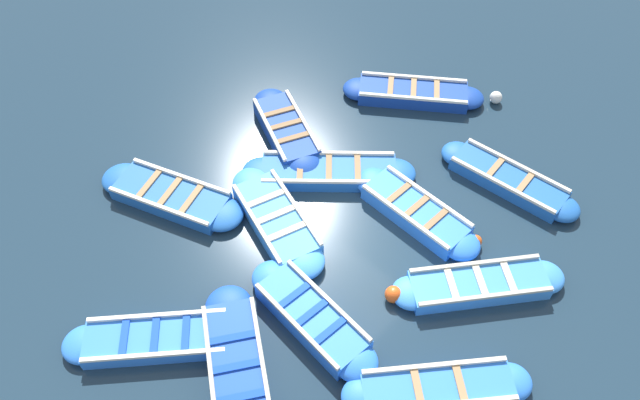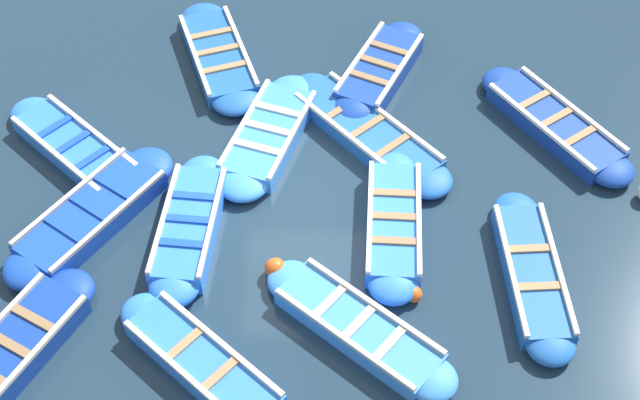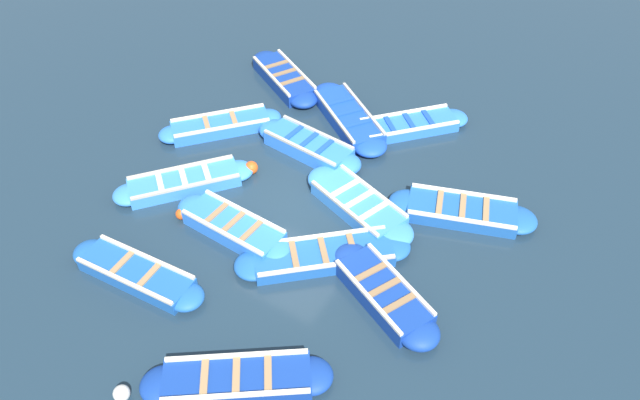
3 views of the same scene
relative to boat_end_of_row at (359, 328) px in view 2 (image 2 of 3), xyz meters
The scene contains 16 objects.
ground_plane 2.86m from the boat_end_of_row, 162.75° to the right, with size 120.00×120.00×0.00m, color #1C303F.
boat_end_of_row is the anchor object (origin of this frame).
boat_far_corner 2.13m from the boat_end_of_row, 163.20° to the left, with size 3.32×1.01×0.44m.
boat_bow_out 3.01m from the boat_end_of_row, 110.79° to the left, with size 3.47×1.02×0.39m.
boat_drifting 5.91m from the boat_end_of_row, behind, with size 3.26×2.14×0.46m.
boat_broadside 3.40m from the boat_end_of_row, 124.23° to the right, with size 3.30×1.11×0.47m.
boat_outer_right 2.42m from the boat_end_of_row, 73.78° to the right, with size 2.83×3.07×0.40m.
boat_mid_row 5.00m from the boat_end_of_row, 115.73° to the right, with size 3.52×2.85×0.43m.
boat_tucked 5.23m from the boat_end_of_row, 84.50° to the right, with size 3.36×2.38×0.44m.
boat_outer_left 4.42m from the boat_end_of_row, 158.87° to the right, with size 3.50×1.97×0.41m.
boat_inner_gap 4.25m from the boat_end_of_row, behind, with size 3.58×3.35×0.36m.
boat_alongside 6.89m from the boat_end_of_row, 156.78° to the right, with size 3.66×2.05×0.38m.
boat_centre 6.35m from the boat_end_of_row, 126.45° to the right, with size 2.98×3.15×0.36m.
boat_near_quay 5.82m from the boat_end_of_row, 140.37° to the left, with size 3.44×2.80×0.40m.
buoy_orange_near 1.73m from the boat_end_of_row, 129.66° to the right, with size 0.35×0.35×0.35m, color #E05119.
buoy_white_drifting 1.10m from the boat_end_of_row, 126.61° to the left, with size 0.27×0.27×0.27m, color #E05119.
Camera 2 is at (10.11, 0.36, 11.85)m, focal length 50.00 mm.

